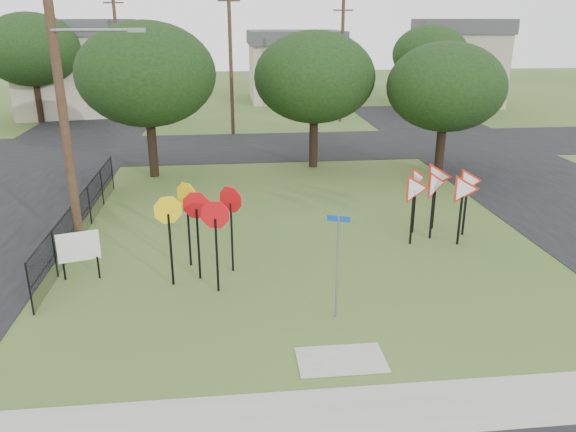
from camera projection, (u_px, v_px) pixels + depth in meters
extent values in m
plane|color=#3A5720|center=(324.00, 309.00, 14.99)|extent=(140.00, 140.00, 0.00)
cube|color=#97968F|center=(359.00, 412.00, 11.05)|extent=(30.00, 1.60, 0.02)
cube|color=black|center=(546.00, 188.00, 25.58)|extent=(8.00, 50.00, 0.02)
cube|color=black|center=(268.00, 146.00, 33.72)|extent=(60.00, 8.00, 0.02)
cube|color=#97968F|center=(341.00, 360.00, 12.74)|extent=(2.00, 1.20, 0.02)
cylinder|color=gray|center=(337.00, 268.00, 14.13)|extent=(0.06, 0.06, 2.79)
cube|color=#0E419E|center=(339.00, 219.00, 13.69)|extent=(0.55, 0.21, 0.15)
cube|color=black|center=(198.00, 244.00, 16.39)|extent=(0.07, 0.07, 2.18)
cube|color=black|center=(232.00, 237.00, 16.90)|extent=(0.07, 0.07, 2.18)
cube|color=black|center=(217.00, 255.00, 15.63)|extent=(0.07, 0.07, 2.18)
cube|color=black|center=(171.00, 250.00, 16.01)|extent=(0.07, 0.07, 2.18)
cube|color=black|center=(189.00, 233.00, 17.28)|extent=(0.07, 0.07, 2.18)
cube|color=black|center=(412.00, 217.00, 18.97)|extent=(0.06, 0.06, 1.92)
cube|color=black|center=(432.00, 212.00, 19.45)|extent=(0.06, 0.06, 1.92)
cube|color=black|center=(460.00, 218.00, 18.93)|extent=(0.06, 0.06, 1.92)
cube|color=black|center=(414.00, 207.00, 20.01)|extent=(0.06, 0.06, 1.92)
cube|color=black|center=(434.00, 203.00, 20.40)|extent=(0.06, 0.06, 1.92)
cube|color=black|center=(465.00, 209.00, 19.78)|extent=(0.06, 0.06, 1.92)
cube|color=black|center=(64.00, 269.00, 16.54)|extent=(0.05, 0.05, 0.69)
cube|color=black|center=(99.00, 267.00, 16.64)|extent=(0.05, 0.05, 0.69)
cube|color=white|center=(78.00, 247.00, 16.36)|extent=(1.15, 0.39, 0.89)
cylinder|color=#493222|center=(61.00, 101.00, 16.78)|extent=(0.28, 0.28, 10.00)
cylinder|color=gray|center=(94.00, 30.00, 16.14)|extent=(2.40, 0.10, 0.10)
cube|color=gray|center=(137.00, 30.00, 16.26)|extent=(0.50, 0.18, 0.12)
cylinder|color=#493222|center=(231.00, 64.00, 35.75)|extent=(0.24, 0.24, 9.00)
cube|color=#493222|center=(229.00, 1.00, 34.48)|extent=(1.40, 0.10, 0.10)
cylinder|color=#493222|center=(342.00, 63.00, 40.40)|extent=(0.24, 0.24, 8.50)
cube|color=#493222|center=(343.00, 10.00, 39.21)|extent=(1.40, 0.10, 0.10)
cylinder|color=#493222|center=(119.00, 59.00, 40.55)|extent=(0.24, 0.24, 9.00)
cube|color=#493222|center=(113.00, 3.00, 39.28)|extent=(1.40, 0.10, 0.10)
cylinder|color=black|center=(30.00, 289.00, 14.43)|extent=(0.05, 0.05, 1.50)
cylinder|color=black|center=(55.00, 254.00, 16.58)|extent=(0.05, 0.05, 1.50)
cylinder|color=black|center=(74.00, 227.00, 18.73)|extent=(0.05, 0.05, 1.50)
cylinder|color=black|center=(89.00, 205.00, 20.89)|extent=(0.05, 0.05, 1.50)
cylinder|color=black|center=(102.00, 187.00, 23.04)|extent=(0.05, 0.05, 1.50)
cylinder|color=black|center=(112.00, 173.00, 25.20)|extent=(0.05, 0.05, 1.50)
cube|color=black|center=(80.00, 196.00, 19.57)|extent=(0.03, 11.50, 0.03)
cube|color=black|center=(82.00, 215.00, 19.81)|extent=(0.03, 11.50, 0.03)
cube|color=black|center=(82.00, 215.00, 19.81)|extent=(0.01, 11.50, 1.50)
cube|color=#B2AA8F|center=(78.00, 75.00, 44.39)|extent=(10.08, 8.46, 6.00)
cube|color=#424246|center=(72.00, 27.00, 43.18)|extent=(10.58, 8.88, 1.20)
cube|color=#B2AA8F|center=(294.00, 72.00, 52.02)|extent=(8.00, 8.00, 5.00)
cube|color=#424246|center=(294.00, 37.00, 50.98)|extent=(8.40, 8.40, 1.20)
cube|color=#B2AA8F|center=(457.00, 69.00, 49.54)|extent=(7.91, 7.91, 6.00)
cube|color=#424246|center=(461.00, 26.00, 48.33)|extent=(8.30, 8.30, 1.20)
cylinder|color=black|center=(153.00, 150.00, 27.05)|extent=(0.44, 0.44, 2.62)
ellipsoid|color=black|center=(146.00, 74.00, 25.85)|extent=(6.40, 6.40, 4.80)
cylinder|color=black|center=(313.00, 143.00, 28.83)|extent=(0.44, 0.44, 2.45)
ellipsoid|color=black|center=(314.00, 77.00, 27.72)|extent=(6.00, 6.00, 4.50)
cylinder|color=black|center=(440.00, 151.00, 27.60)|extent=(0.44, 0.44, 2.27)
ellipsoid|color=black|center=(446.00, 87.00, 26.56)|extent=(5.60, 5.60, 4.20)
cylinder|color=black|center=(39.00, 103.00, 40.98)|extent=(0.44, 0.44, 2.80)
ellipsoid|color=black|center=(31.00, 49.00, 39.71)|extent=(6.80, 6.80, 5.10)
cylinder|color=black|center=(427.00, 96.00, 45.98)|extent=(0.44, 0.44, 2.45)
ellipsoid|color=black|center=(430.00, 54.00, 44.87)|extent=(6.00, 6.00, 4.50)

